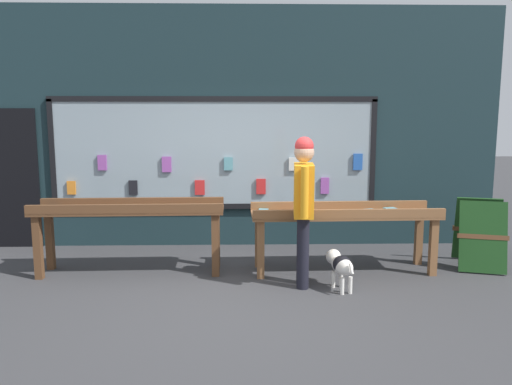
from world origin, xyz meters
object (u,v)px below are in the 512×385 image
Objects in this scene: person_browsing at (304,199)px; small_dog at (341,265)px; display_table_left at (130,216)px; display_table_right at (344,219)px; sandwich_board_sign at (480,233)px.

person_browsing is 2.95× the size of small_dog.
display_table_left is 1.00× the size of display_table_right.
display_table_left is at bearing 79.92° from person_browsing.
person_browsing reaches higher than display_table_right.
display_table_left is 1.36× the size of person_browsing.
small_dog is at bearing -103.77° from display_table_right.
small_dog is (2.54, -0.70, -0.44)m from display_table_left.
display_table_left is 2.72m from display_table_right.
display_table_left is at bearing -162.38° from sandwich_board_sign.
display_table_left is at bearing 60.41° from small_dog.
sandwich_board_sign reaches higher than small_dog.
person_browsing reaches higher than small_dog.
person_browsing is at bearing 58.55° from small_dog.
sandwich_board_sign is (1.83, 0.14, -0.23)m from display_table_right.
display_table_right reaches higher than small_dog.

